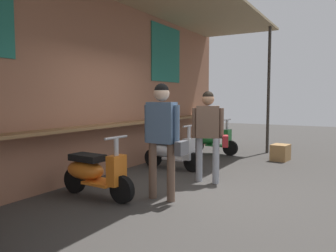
% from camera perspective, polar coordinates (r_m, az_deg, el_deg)
% --- Properties ---
extents(ground_plane, '(29.74, 29.74, 0.00)m').
position_cam_1_polar(ground_plane, '(5.73, 3.58, -10.62)').
color(ground_plane, '#383533').
extents(market_stall_facade, '(10.62, 2.49, 3.62)m').
position_cam_1_polar(market_stall_facade, '(6.58, -11.21, 8.95)').
color(market_stall_facade, '#8C5B44').
rests_on(market_stall_facade, ground_plane).
extents(scooter_orange, '(0.48, 1.40, 0.97)m').
position_cam_1_polar(scooter_orange, '(5.31, -12.65, -7.63)').
color(scooter_orange, orange).
rests_on(scooter_orange, ground_plane).
extents(scooter_silver, '(0.46, 1.40, 0.97)m').
position_cam_1_polar(scooter_silver, '(7.20, 0.19, -4.27)').
color(scooter_silver, '#B2B5BA').
rests_on(scooter_silver, ground_plane).
extents(scooter_green, '(0.47, 1.40, 0.97)m').
position_cam_1_polar(scooter_green, '(9.25, 7.23, -2.31)').
color(scooter_green, '#237533').
rests_on(scooter_green, ground_plane).
extents(shopper_with_handbag, '(0.27, 0.67, 1.73)m').
position_cam_1_polar(shopper_with_handbag, '(4.93, -0.93, -0.49)').
color(shopper_with_handbag, brown).
rests_on(shopper_with_handbag, ground_plane).
extents(shopper_browsing, '(0.44, 0.64, 1.64)m').
position_cam_1_polar(shopper_browsing, '(6.03, 6.94, -0.25)').
color(shopper_browsing, '#999EA8').
rests_on(shopper_browsing, ground_plane).
extents(merchandise_crate, '(0.51, 0.43, 0.39)m').
position_cam_1_polar(merchandise_crate, '(8.65, 18.60, -4.29)').
color(merchandise_crate, olive).
rests_on(merchandise_crate, ground_plane).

